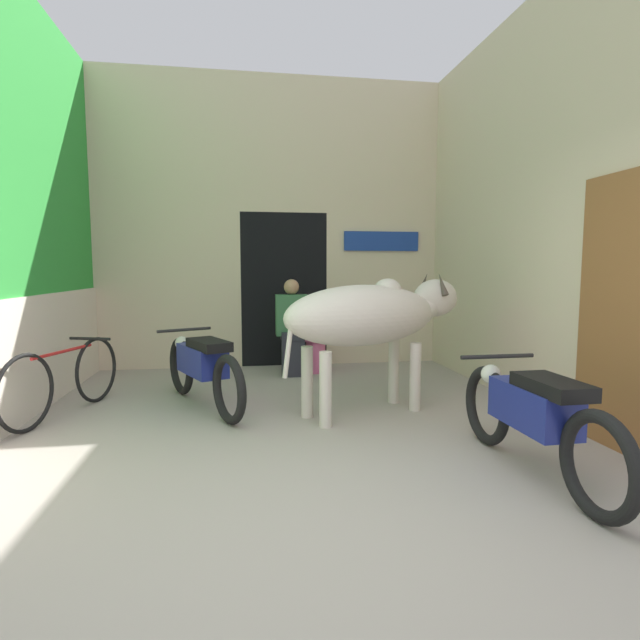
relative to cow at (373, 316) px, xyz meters
name	(u,v)px	position (x,y,z in m)	size (l,w,h in m)	color
ground_plane	(330,535)	(-0.79, -2.14, -0.94)	(30.00, 30.00, 0.00)	#9E9389
wall_left_shopfront	(0,203)	(-3.27, 0.16, 1.01)	(0.25, 4.63, 4.03)	green
wall_back_with_doorway	(275,248)	(-0.73, 2.74, 0.75)	(4.78, 0.93, 4.03)	beige
wall_right_with_door	(533,208)	(1.69, 0.13, 1.05)	(0.22, 4.63, 4.03)	beige
cow	(373,316)	(0.00, 0.00, 0.00)	(2.02, 1.16, 1.35)	beige
motorcycle_near	(533,414)	(0.67, -1.61, -0.52)	(0.58, 1.85, 0.74)	black
motorcycle_far	(202,366)	(-1.62, 0.42, -0.51)	(0.92, 1.77, 0.75)	black
bicycle	(65,379)	(-2.88, 0.35, -0.59)	(0.62, 1.60, 0.69)	black
shopkeeper_seated	(292,325)	(-0.59, 1.83, -0.28)	(0.41, 0.33, 1.25)	#282833
plastic_stool	(316,354)	(-0.26, 1.93, -0.69)	(0.37, 0.37, 0.46)	#DB6093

